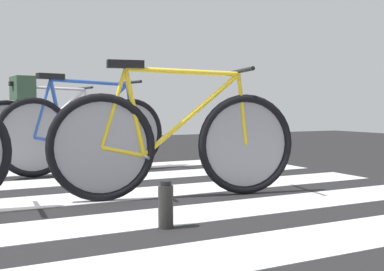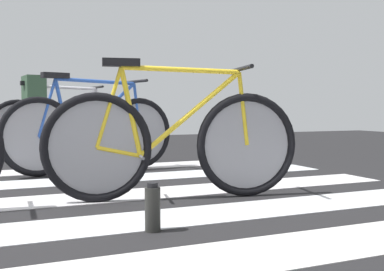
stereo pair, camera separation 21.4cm
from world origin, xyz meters
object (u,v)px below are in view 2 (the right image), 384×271
Objects in this scene: bicycle_4_of_4 at (61,127)px; water_bottle at (153,208)px; cyclist_4_of_4 at (35,105)px; bicycle_3_of_4 at (92,132)px; bicycle_1_of_4 at (174,142)px.

bicycle_4_of_4 is 3.76m from water_bottle.
water_bottle is (-0.06, -3.75, -0.27)m from bicycle_4_of_4.
cyclist_4_of_4 is 4.10× the size of water_bottle.
bicycle_3_of_4 is 0.99× the size of bicycle_4_of_4.
bicycle_1_of_4 is at bearing -92.85° from bicycle_3_of_4.
bicycle_3_of_4 is 2.29m from water_bottle.
bicycle_1_of_4 is 1.56m from bicycle_3_of_4.
cyclist_4_of_4 is at bearing 93.55° from bicycle_3_of_4.
bicycle_3_of_4 is at bearing -80.77° from cyclist_4_of_4.
bicycle_1_of_4 is 7.04× the size of water_bottle.
bicycle_1_of_4 is 0.99× the size of bicycle_4_of_4.
water_bottle is (-0.15, -2.27, -0.27)m from bicycle_3_of_4.
bicycle_1_of_4 is at bearing -89.84° from bicycle_4_of_4.
water_bottle is at bearing -107.49° from bicycle_1_of_4.
bicycle_3_of_4 and bicycle_4_of_4 have the same top height.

